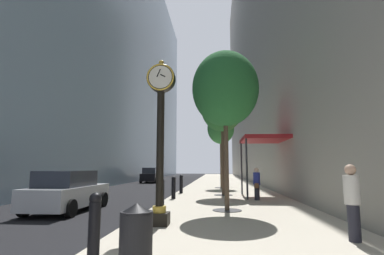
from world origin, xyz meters
TOP-DOWN VIEW (x-y plane):
  - ground_plane at (0.00, 27.00)m, footprint 110.00×110.00m
  - sidewalk_right at (3.25, 30.00)m, footprint 6.50×80.00m
  - building_block_left at (-11.82, 30.00)m, footprint 9.00×80.00m
  - building_block_right at (11.00, 30.00)m, footprint 9.00×80.00m
  - street_clock at (1.01, 5.76)m, footprint 0.84×0.55m
  - bollard_nearest at (0.38, 2.78)m, footprint 0.23×0.23m
  - bollard_third at (0.38, 9.48)m, footprint 0.23×0.23m
  - bollard_fourth at (0.38, 12.82)m, footprint 0.23×0.23m
  - bollard_fifth at (0.38, 16.17)m, footprint 0.23×0.23m
  - street_tree_near at (3.02, 8.79)m, footprint 2.63×2.63m
  - street_tree_mid_near at (3.02, 14.99)m, footprint 2.57×2.57m
  - street_tree_mid_far at (3.02, 21.19)m, footprint 2.19×2.19m
  - trash_bin at (1.36, 2.07)m, footprint 0.53×0.53m
  - pedestrian_walking at (4.63, 12.48)m, footprint 0.40×0.49m
  - pedestrian_by_clock at (5.65, 4.32)m, footprint 0.39×0.39m
  - storefront_awning at (5.26, 14.25)m, footprint 2.40×3.60m
  - car_black_near at (-5.00, 31.49)m, footprint 2.02×4.52m
  - car_silver_mid at (-3.35, 8.96)m, footprint 2.00×4.28m

SIDE VIEW (x-z plane):
  - ground_plane at x=0.00m, z-range 0.00..0.00m
  - sidewalk_right at x=3.25m, z-range 0.00..0.14m
  - trash_bin at x=1.36m, z-range 0.15..1.20m
  - bollard_nearest at x=0.38m, z-range 0.17..1.31m
  - bollard_third at x=0.38m, z-range 0.17..1.31m
  - bollard_fourth at x=0.38m, z-range 0.17..1.31m
  - bollard_fifth at x=0.38m, z-range 0.17..1.31m
  - car_silver_mid at x=-3.35m, z-range -0.02..1.60m
  - car_black_near at x=-5.00m, z-range -0.03..1.69m
  - pedestrian_walking at x=4.63m, z-range 0.18..1.77m
  - pedestrian_by_clock at x=5.65m, z-range 0.19..1.87m
  - street_clock at x=1.01m, z-range 0.38..5.21m
  - storefront_awning at x=5.26m, z-range 1.63..4.93m
  - street_tree_near at x=3.02m, z-range 1.72..7.97m
  - street_tree_mid_far at x=3.02m, z-range 1.86..7.88m
  - street_tree_mid_near at x=3.02m, z-range 1.99..8.69m
  - building_block_left at x=-11.82m, z-range 0.00..34.89m
  - building_block_right at x=11.00m, z-range 0.00..39.14m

